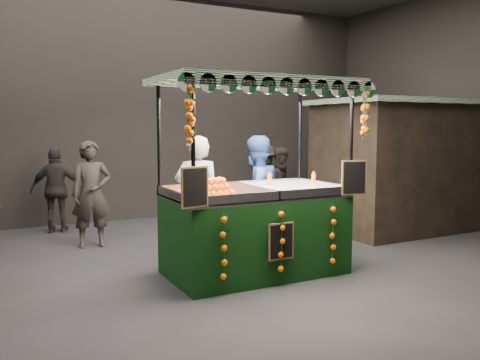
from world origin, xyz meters
TOP-DOWN VIEW (x-y plane):
  - ground at (0.00, 0.00)m, footprint 12.00×12.00m
  - market_hall at (0.00, 0.00)m, footprint 12.10×10.10m
  - neighbour_stall_right at (4.40, 1.50)m, footprint 3.00×2.20m
  - juice_stall at (0.40, 0.02)m, footprint 2.81×1.65m
  - vendor_grey at (-0.02, 1.18)m, footprint 0.81×0.65m
  - vendor_blue at (0.98, 1.10)m, footprint 1.08×0.93m
  - shopper_0 at (-1.34, 2.76)m, footprint 0.71×0.50m
  - shopper_1 at (2.49, 2.67)m, footprint 0.83×0.66m
  - shopper_2 at (-1.70, 4.31)m, footprint 1.06×0.68m
  - shopper_3 at (2.43, 3.31)m, footprint 1.26×1.15m

SIDE VIEW (x-z plane):
  - ground at x=0.00m, z-range 0.00..0.00m
  - shopper_1 at x=2.49m, z-range 0.00..1.65m
  - shopper_2 at x=-1.70m, z-range 0.00..1.68m
  - juice_stall at x=0.40m, z-range -0.52..2.20m
  - shopper_3 at x=2.43m, z-range 0.00..1.70m
  - shopper_0 at x=-1.34m, z-range 0.00..1.84m
  - vendor_blue at x=0.98m, z-range 0.00..1.93m
  - vendor_grey at x=-0.02m, z-range 0.00..1.94m
  - neighbour_stall_right at x=4.40m, z-range 0.01..2.61m
  - market_hall at x=0.00m, z-range 0.86..5.91m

